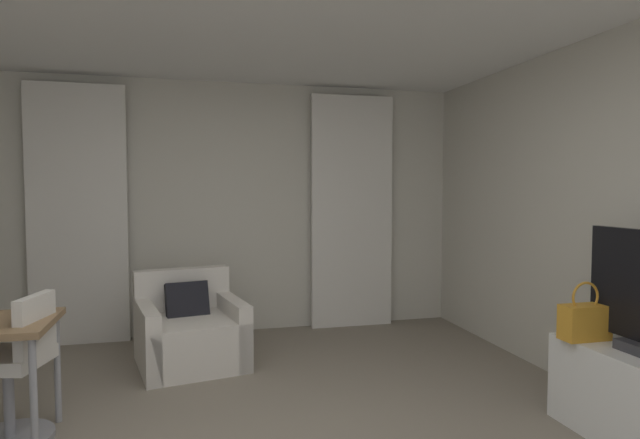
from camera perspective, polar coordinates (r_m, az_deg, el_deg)
The scene contains 6 objects.
wall_window at distance 5.58m, azimuth -10.53°, elevation 1.23°, with size 5.12×0.06×2.60m.
curtain_left_panel at distance 5.54m, azimuth -24.79°, elevation 0.44°, with size 0.90×0.06×2.50m.
curtain_right_panel at distance 5.70m, azimuth 3.49°, elevation 0.82°, with size 0.90×0.06×2.50m.
armchair at distance 4.72m, azimuth -13.96°, elevation -11.90°, with size 0.99×0.99×0.78m.
desk_chair at distance 3.69m, azimuth -30.22°, elevation -14.58°, with size 0.49×0.49×0.88m.
handbag_primary at distance 3.74m, azimuth 26.81°, elevation -9.78°, with size 0.30×0.14×0.37m.
Camera 1 is at (-0.34, -2.53, 1.50)m, focal length 29.46 mm.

